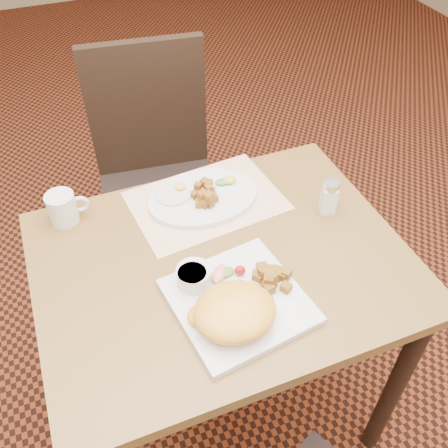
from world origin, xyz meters
The scene contains 15 objects.
ground centered at (0.00, 0.00, 0.00)m, with size 8.00×8.00×0.00m, color black.
table centered at (0.00, 0.00, 0.64)m, with size 0.90×0.70×0.75m.
chair_far centered at (0.01, 0.68, 0.54)m, with size 0.47×0.48×0.97m.
placemat centered at (0.04, 0.21, 0.75)m, with size 0.40×0.28×0.00m, color white.
plate_square centered at (-0.02, -0.14, 0.76)m, with size 0.28×0.28×0.02m, color silver.
plate_oval centered at (0.03, 0.22, 0.76)m, with size 0.30×0.23×0.02m, color silver, non-canonical shape.
hollandaise_mound centered at (-0.05, -0.19, 0.80)m, with size 0.19×0.16×0.07m.
ramekin centered at (-0.09, -0.06, 0.79)m, with size 0.08×0.08×0.04m.
garnish_sq centered at (-0.02, -0.06, 0.78)m, with size 0.09×0.07×0.03m.
fried_egg centered at (-0.04, 0.26, 0.77)m, with size 0.10×0.10×0.02m.
garnish_ov centered at (0.11, 0.25, 0.78)m, with size 0.06×0.04×0.02m.
salt_shaker centered at (0.32, 0.06, 0.80)m, with size 0.05×0.05×0.10m.
coffee_mug centered at (-0.33, 0.28, 0.79)m, with size 0.11×0.07×0.08m.
home_fries_sq centered at (0.07, -0.12, 0.78)m, with size 0.12×0.10×0.04m.
home_fries_ov centered at (0.03, 0.20, 0.79)m, with size 0.07×0.09×0.04m.
Camera 1 is at (-0.30, -0.76, 1.66)m, focal length 40.00 mm.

